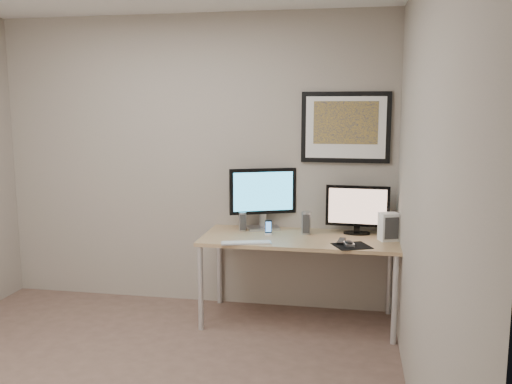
# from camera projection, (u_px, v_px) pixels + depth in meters

# --- Properties ---
(room) EXTENTS (3.60, 3.60, 3.60)m
(room) POSITION_uv_depth(u_px,v_px,m) (138.00, 129.00, 3.62)
(room) COLOR white
(room) RESTS_ON ground
(desk) EXTENTS (1.60, 0.70, 0.73)m
(desk) POSITION_uv_depth(u_px,v_px,m) (299.00, 245.00, 4.47)
(desk) COLOR #956948
(desk) RESTS_ON floor
(framed_art) EXTENTS (0.75, 0.04, 0.60)m
(framed_art) POSITION_uv_depth(u_px,v_px,m) (346.00, 127.00, 4.59)
(framed_art) COLOR black
(framed_art) RESTS_ON room
(monitor_large) EXTENTS (0.56, 0.28, 0.54)m
(monitor_large) POSITION_uv_depth(u_px,v_px,m) (263.00, 196.00, 4.72)
(monitor_large) COLOR #B4B4B9
(monitor_large) RESTS_ON desk
(monitor_tv) EXTENTS (0.53, 0.13, 0.41)m
(monitor_tv) POSITION_uv_depth(u_px,v_px,m) (357.00, 208.00, 4.53)
(monitor_tv) COLOR black
(monitor_tv) RESTS_ON desk
(speaker_left) EXTENTS (0.08, 0.08, 0.16)m
(speaker_left) POSITION_uv_depth(u_px,v_px,m) (243.00, 222.00, 4.68)
(speaker_left) COLOR #B4B4B9
(speaker_left) RESTS_ON desk
(speaker_right) EXTENTS (0.09, 0.09, 0.19)m
(speaker_right) POSITION_uv_depth(u_px,v_px,m) (306.00, 223.00, 4.55)
(speaker_right) COLOR #B4B4B9
(speaker_right) RESTS_ON desk
(phone_dock) EXTENTS (0.07, 0.07, 0.13)m
(phone_dock) POSITION_uv_depth(u_px,v_px,m) (268.00, 227.00, 4.54)
(phone_dock) COLOR black
(phone_dock) RESTS_ON desk
(keyboard) EXTENTS (0.41, 0.20, 0.01)m
(keyboard) POSITION_uv_depth(u_px,v_px,m) (246.00, 243.00, 4.25)
(keyboard) COLOR silver
(keyboard) RESTS_ON desk
(mousepad) EXTENTS (0.34, 0.32, 0.00)m
(mousepad) POSITION_uv_depth(u_px,v_px,m) (352.00, 246.00, 4.17)
(mousepad) COLOR black
(mousepad) RESTS_ON desk
(mouse) EXTENTS (0.09, 0.13, 0.04)m
(mouse) POSITION_uv_depth(u_px,v_px,m) (349.00, 243.00, 4.18)
(mouse) COLOR black
(mouse) RESTS_ON mousepad
(remote) EXTENTS (0.07, 0.19, 0.02)m
(remote) POSITION_uv_depth(u_px,v_px,m) (341.00, 241.00, 4.29)
(remote) COLOR black
(remote) RESTS_ON desk
(fan_unit) EXTENTS (0.18, 0.15, 0.22)m
(fan_unit) POSITION_uv_depth(u_px,v_px,m) (389.00, 227.00, 4.33)
(fan_unit) COLOR silver
(fan_unit) RESTS_ON desk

